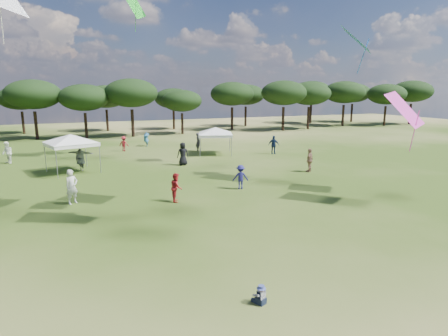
% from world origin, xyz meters
% --- Properties ---
extents(tree_line, '(108.78, 17.63, 7.77)m').
position_xyz_m(tree_line, '(2.39, 47.41, 5.42)').
color(tree_line, black).
rests_on(tree_line, ground).
extents(tent_left, '(6.28, 6.28, 3.18)m').
position_xyz_m(tent_left, '(-4.61, 23.20, 2.75)').
color(tent_left, gray).
rests_on(tent_left, ground).
extents(tent_right, '(5.94, 5.94, 2.89)m').
position_xyz_m(tent_right, '(8.26, 26.79, 2.46)').
color(tent_right, gray).
rests_on(tent_right, ground).
extents(toddler, '(0.43, 0.47, 0.57)m').
position_xyz_m(toddler, '(-0.00, 2.14, 0.25)').
color(toddler, black).
rests_on(toddler, ground).
extents(festival_crowd, '(29.60, 23.02, 1.89)m').
position_xyz_m(festival_crowd, '(-2.43, 23.69, 0.86)').
color(festival_crowd, '#29282D').
rests_on(festival_crowd, ground).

